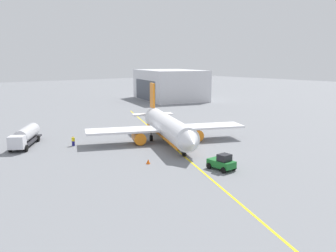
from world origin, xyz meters
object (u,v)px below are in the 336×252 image
object	(u,v)px
pushback_tug	(222,162)
refueling_worker	(73,141)
fuel_tanker	(25,136)
safety_cone_nose	(148,162)
airplane	(167,127)

from	to	relation	value
pushback_tug	refueling_worker	size ratio (longest dim) A/B	2.13
fuel_tanker	refueling_worker	bearing A→B (deg)	51.22
safety_cone_nose	refueling_worker	bearing A→B (deg)	-167.11
airplane	safety_cone_nose	size ratio (longest dim) A/B	42.62
pushback_tug	fuel_tanker	bearing A→B (deg)	-151.58
fuel_tanker	pushback_tug	world-z (taller)	fuel_tanker
fuel_tanker	pushback_tug	distance (m)	34.23
pushback_tug	safety_cone_nose	xyz separation A→B (m)	(-8.33, -6.15, -0.68)
refueling_worker	safety_cone_nose	size ratio (longest dim) A/B	2.58
airplane	fuel_tanker	bearing A→B (deg)	-121.68
pushback_tug	refueling_worker	distance (m)	26.93
airplane	refueling_worker	xyz separation A→B (m)	(-7.68, -14.35, -1.87)
airplane	safety_cone_nose	bearing A→B (deg)	-49.49
refueling_worker	fuel_tanker	bearing A→B (deg)	-128.78
fuel_tanker	pushback_tug	size ratio (longest dim) A/B	2.94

